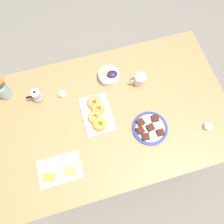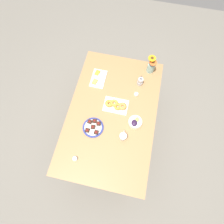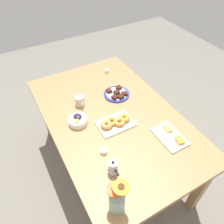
% 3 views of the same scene
% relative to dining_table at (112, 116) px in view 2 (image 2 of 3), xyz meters
% --- Properties ---
extents(ground_plane, '(6.00, 6.00, 0.00)m').
position_rel_dining_table_xyz_m(ground_plane, '(0.00, 0.00, -0.65)').
color(ground_plane, slate).
extents(dining_table, '(1.60, 1.00, 0.74)m').
position_rel_dining_table_xyz_m(dining_table, '(0.00, 0.00, 0.00)').
color(dining_table, '#A87A4C').
rests_on(dining_table, ground_plane).
extents(coffee_mug, '(0.11, 0.08, 0.09)m').
position_rel_dining_table_xyz_m(coffee_mug, '(-0.25, -0.18, 0.13)').
color(coffee_mug, beige).
rests_on(coffee_mug, dining_table).
extents(grape_bowl, '(0.15, 0.15, 0.07)m').
position_rel_dining_table_xyz_m(grape_bowl, '(-0.06, -0.27, 0.12)').
color(grape_bowl, white).
rests_on(grape_bowl, dining_table).
extents(cheese_platter, '(0.26, 0.17, 0.03)m').
position_rel_dining_table_xyz_m(cheese_platter, '(0.41, 0.27, 0.10)').
color(cheese_platter, white).
rests_on(cheese_platter, dining_table).
extents(croissant_platter, '(0.19, 0.28, 0.05)m').
position_rel_dining_table_xyz_m(croissant_platter, '(0.10, -0.02, 0.11)').
color(croissant_platter, white).
rests_on(croissant_platter, dining_table).
extents(jam_cup_honey, '(0.05, 0.05, 0.03)m').
position_rel_dining_table_xyz_m(jam_cup_honey, '(-0.58, 0.26, 0.10)').
color(jam_cup_honey, white).
rests_on(jam_cup_honey, dining_table).
extents(jam_cup_berry, '(0.05, 0.05, 0.03)m').
position_rel_dining_table_xyz_m(jam_cup_berry, '(0.29, -0.23, 0.10)').
color(jam_cup_berry, white).
rests_on(jam_cup_berry, dining_table).
extents(dessert_plate, '(0.23, 0.23, 0.05)m').
position_rel_dining_table_xyz_m(dessert_plate, '(-0.21, 0.17, 0.10)').
color(dessert_plate, navy).
rests_on(dessert_plate, dining_table).
extents(flower_vase, '(0.11, 0.11, 0.24)m').
position_rel_dining_table_xyz_m(flower_vase, '(0.66, -0.34, 0.17)').
color(flower_vase, '#99C1B7').
rests_on(flower_vase, dining_table).
extents(moka_pot, '(0.11, 0.07, 0.12)m').
position_rel_dining_table_xyz_m(moka_pot, '(0.45, -0.25, 0.13)').
color(moka_pot, '#B7B7BC').
rests_on(moka_pot, dining_table).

